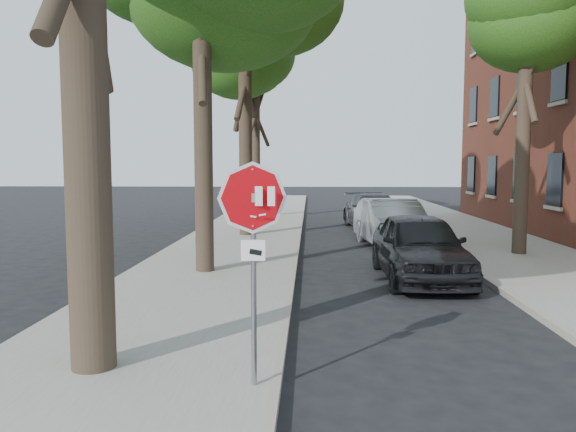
# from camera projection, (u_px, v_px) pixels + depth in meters

# --- Properties ---
(ground) EXTENTS (120.00, 120.00, 0.00)m
(ground) POSITION_uv_depth(u_px,v_px,m) (314.00, 396.00, 6.56)
(ground) COLOR black
(ground) RESTS_ON ground
(sidewalk_left) EXTENTS (4.00, 55.00, 0.12)m
(sidewalk_left) POSITION_uv_depth(u_px,v_px,m) (236.00, 244.00, 18.59)
(sidewalk_left) COLOR gray
(sidewalk_left) RESTS_ON ground
(sidewalk_right) EXTENTS (4.00, 55.00, 0.12)m
(sidewalk_right) POSITION_uv_depth(u_px,v_px,m) (496.00, 245.00, 18.25)
(sidewalk_right) COLOR gray
(sidewalk_right) RESTS_ON ground
(curb_left) EXTENTS (0.12, 55.00, 0.13)m
(curb_left) POSITION_uv_depth(u_px,v_px,m) (298.00, 244.00, 18.51)
(curb_left) COLOR #9E9384
(curb_left) RESTS_ON ground
(curb_right) EXTENTS (0.12, 55.00, 0.13)m
(curb_right) POSITION_uv_depth(u_px,v_px,m) (432.00, 245.00, 18.33)
(curb_right) COLOR #9E9384
(curb_right) RESTS_ON ground
(stop_sign) EXTENTS (0.76, 0.34, 2.61)m
(stop_sign) POSITION_uv_depth(u_px,v_px,m) (253.00, 230.00, 6.38)
(stop_sign) COLOR gray
(stop_sign) RESTS_ON sidewalk_left
(tree_mid_b) EXTENTS (5.88, 5.46, 10.36)m
(tree_mid_b) POSITION_uv_depth(u_px,v_px,m) (244.00, 15.00, 19.96)
(tree_mid_b) COLOR black
(tree_mid_b) RESTS_ON sidewalk_left
(tree_far) EXTENTS (5.29, 4.91, 9.33)m
(tree_far) POSITION_uv_depth(u_px,v_px,m) (255.00, 70.00, 27.00)
(tree_far) COLOR black
(tree_far) RESTS_ON sidewalk_left
(tree_right) EXTENTS (5.29, 4.91, 9.33)m
(tree_right) POSITION_uv_depth(u_px,v_px,m) (526.00, 2.00, 15.71)
(tree_right) COLOR black
(tree_right) RESTS_ON sidewalk_right
(car_a) EXTENTS (1.93, 4.63, 1.57)m
(car_a) POSITION_uv_depth(u_px,v_px,m) (419.00, 246.00, 13.07)
(car_a) COLOR black
(car_a) RESTS_ON ground
(car_b) EXTENTS (2.23, 4.92, 1.56)m
(car_b) POSITION_uv_depth(u_px,v_px,m) (393.00, 224.00, 18.01)
(car_b) COLOR #9C9DA4
(car_b) RESTS_ON ground
(car_c) EXTENTS (2.54, 5.20, 1.46)m
(car_c) POSITION_uv_depth(u_px,v_px,m) (374.00, 212.00, 23.18)
(car_c) COLOR #434347
(car_c) RESTS_ON ground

